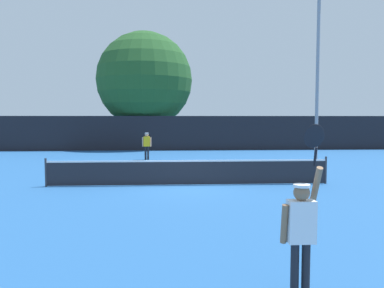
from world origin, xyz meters
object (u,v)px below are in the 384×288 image
tennis_ball (157,173)px  parked_car_near (95,137)px  light_pole (318,67)px  player_receiving (147,143)px  parked_car_far (282,137)px  player_serving (302,223)px  parked_car_mid (149,136)px  large_tree (144,80)px

tennis_ball → parked_car_near: 22.09m
tennis_ball → light_pole: light_pole is taller
player_receiving → parked_car_far: 18.12m
player_serving → player_receiving: size_ratio=1.48×
parked_car_far → light_pole: bearing=-93.8°
player_receiving → tennis_ball: player_receiving is taller
player_receiving → light_pole: light_pole is taller
player_serving → tennis_ball: 12.69m
player_serving → parked_car_mid: player_serving is taller
light_pole → parked_car_far: bearing=79.7°
large_tree → parked_car_far: large_tree is taller
player_receiving → light_pole: size_ratio=0.18×
player_receiving → large_tree: bearing=-85.8°
tennis_ball → large_tree: 17.51m
parked_car_mid → large_tree: bearing=-92.3°
tennis_ball → parked_car_mid: 20.94m
player_receiving → parked_car_mid: (-0.60, 14.61, -0.25)m
parked_car_mid → light_pole: bearing=-61.4°
light_pole → large_tree: 16.95m
player_receiving → large_tree: size_ratio=0.17×
parked_car_far → player_receiving: bearing=-126.8°
player_serving → parked_car_far: size_ratio=0.57×
tennis_ball → large_tree: bearing=95.4°
parked_car_mid → parked_car_far: same height
large_tree → player_receiving: bearing=-85.8°
player_receiving → parked_car_far: parked_car_far is taller
light_pole → parked_car_mid: size_ratio=2.25×
player_serving → large_tree: 29.51m
tennis_ball → large_tree: large_tree is taller
parked_car_near → parked_car_mid: same height
player_receiving → large_tree: large_tree is taller
tennis_ball → parked_car_mid: parked_car_mid is taller
large_tree → parked_car_far: bearing=13.0°
large_tree → parked_car_mid: size_ratio=2.40×
player_serving → parked_car_mid: bearing=96.6°
large_tree → parked_car_mid: (0.15, 4.46, -5.15)m
tennis_ball → parked_car_near: size_ratio=0.02×
player_receiving → parked_car_near: 15.91m
player_receiving → parked_car_near: bearing=-67.8°
large_tree → parked_car_mid: large_tree is taller
player_serving → parked_car_mid: 33.51m
light_pole → parked_car_far: size_ratio=2.16×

